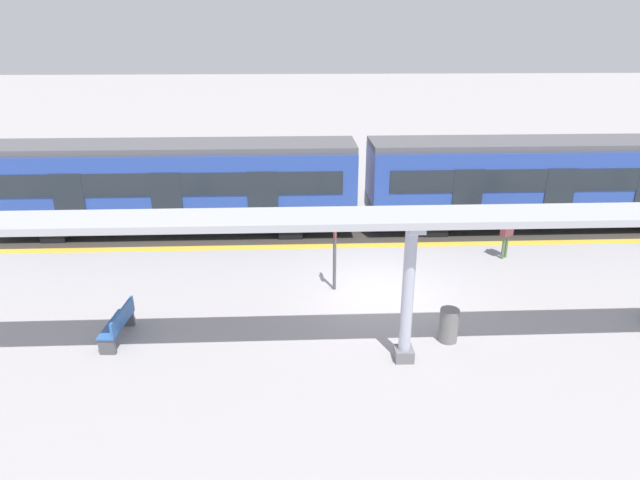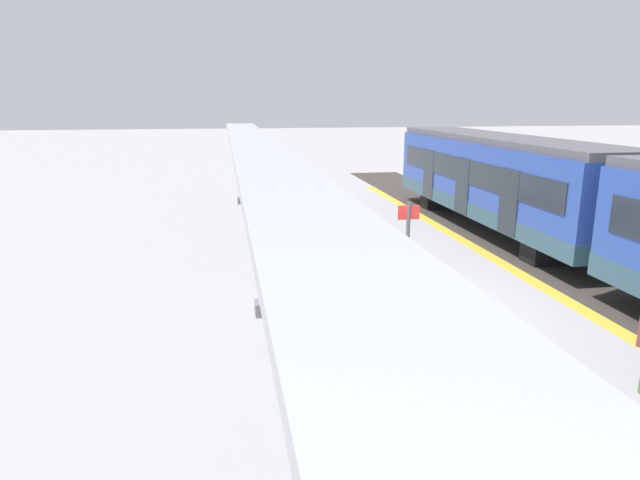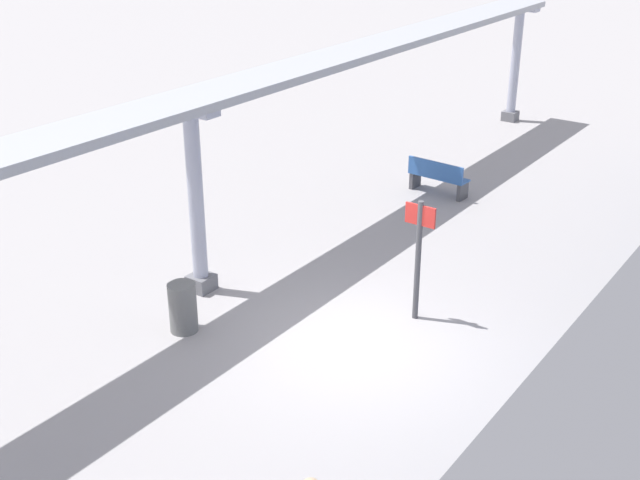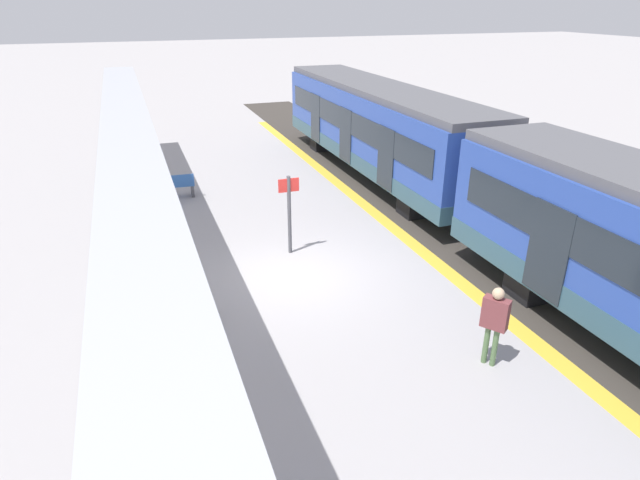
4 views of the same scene
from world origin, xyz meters
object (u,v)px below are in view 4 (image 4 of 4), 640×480
(canopy_pillar_second, at_px, (142,230))
(passenger_waiting_near_edge, at_px, (495,318))
(train_near_carriage, at_px, (377,129))
(trash_bin, at_px, (192,305))
(bench_mid_platform, at_px, (173,186))
(platform_info_sign, at_px, (289,207))
(canopy_pillar_nearest, at_px, (125,112))

(canopy_pillar_second, height_order, passenger_waiting_near_edge, canopy_pillar_second)
(train_near_carriage, xyz_separation_m, passenger_waiting_near_edge, (3.14, 11.81, -0.80))
(trash_bin, distance_m, passenger_waiting_near_edge, 6.17)
(train_near_carriage, xyz_separation_m, bench_mid_platform, (7.86, 0.13, -1.39))
(trash_bin, bearing_deg, platform_info_sign, -138.26)
(platform_info_sign, bearing_deg, train_near_carriage, -132.45)
(train_near_carriage, distance_m, passenger_waiting_near_edge, 12.25)
(canopy_pillar_nearest, relative_size, canopy_pillar_second, 1.00)
(train_near_carriage, distance_m, canopy_pillar_nearest, 11.49)
(canopy_pillar_nearest, xyz_separation_m, bench_mid_platform, (-1.21, 7.18, -1.34))
(train_near_carriage, relative_size, bench_mid_platform, 9.06)
(canopy_pillar_second, xyz_separation_m, bench_mid_platform, (-1.21, -7.04, -1.34))
(canopy_pillar_nearest, xyz_separation_m, platform_info_sign, (-3.79, 12.82, -0.46))
(platform_info_sign, bearing_deg, canopy_pillar_second, 20.30)
(canopy_pillar_nearest, height_order, passenger_waiting_near_edge, canopy_pillar_nearest)
(train_near_carriage, height_order, passenger_waiting_near_edge, train_near_carriage)
(bench_mid_platform, distance_m, platform_info_sign, 6.27)
(passenger_waiting_near_edge, bearing_deg, trash_bin, -33.21)
(canopy_pillar_nearest, relative_size, passenger_waiting_near_edge, 2.13)
(canopy_pillar_second, relative_size, trash_bin, 4.00)
(trash_bin, bearing_deg, passenger_waiting_near_edge, 146.79)
(train_near_carriage, height_order, bench_mid_platform, train_near_carriage)
(bench_mid_platform, xyz_separation_m, platform_info_sign, (-2.58, 5.64, 0.89))
(trash_bin, bearing_deg, bench_mid_platform, -92.88)
(train_near_carriage, distance_m, bench_mid_platform, 7.99)
(canopy_pillar_nearest, relative_size, bench_mid_platform, 2.31)
(passenger_waiting_near_edge, bearing_deg, canopy_pillar_second, -38.05)
(canopy_pillar_nearest, bearing_deg, passenger_waiting_near_edge, 107.44)
(canopy_pillar_nearest, bearing_deg, bench_mid_platform, 99.54)
(platform_info_sign, bearing_deg, bench_mid_platform, -65.41)
(platform_info_sign, bearing_deg, canopy_pillar_nearest, -73.55)
(trash_bin, bearing_deg, canopy_pillar_second, -58.30)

